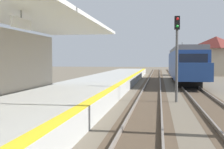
{
  "coord_description": "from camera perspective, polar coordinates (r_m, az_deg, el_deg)",
  "views": [
    {
      "loc": [
        2.49,
        -0.63,
        2.56
      ],
      "look_at": [
        1.0,
        8.77,
        2.1
      ],
      "focal_mm": 47.91,
      "sensor_mm": 36.0,
      "label": 1
    }
  ],
  "objects": [
    {
      "name": "approaching_train",
      "position": [
        34.38,
        13.68,
        2.07
      ],
      "size": [
        2.93,
        19.6,
        4.76
      ],
      "color": "navy",
      "rests_on": "ground"
    },
    {
      "name": "track_pair_middle",
      "position": [
        20.97,
        16.66,
        -4.21
      ],
      "size": [
        2.34,
        120.0,
        0.16
      ],
      "color": "#4C3D2D",
      "rests_on": "ground"
    },
    {
      "name": "rail_signal_post",
      "position": [
        18.5,
        12.28,
        4.68
      ],
      "size": [
        0.32,
        0.34,
        5.2
      ],
      "color": "#4C4C4C",
      "rests_on": "ground"
    },
    {
      "name": "track_pair_nearest_platform",
      "position": [
        20.79,
        7.31,
        -4.18
      ],
      "size": [
        2.34,
        120.0,
        0.16
      ],
      "color": "#4C3D2D",
      "rests_on": "ground"
    },
    {
      "name": "distant_trackside_house",
      "position": [
        51.65,
        19.23,
        3.49
      ],
      "size": [
        6.6,
        5.28,
        6.4
      ],
      "color": "tan",
      "rests_on": "ground"
    },
    {
      "name": "station_platform",
      "position": [
        17.49,
        -7.68,
        -4.17
      ],
      "size": [
        5.0,
        80.0,
        0.91
      ],
      "color": "#A8A8A3",
      "rests_on": "ground"
    }
  ]
}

